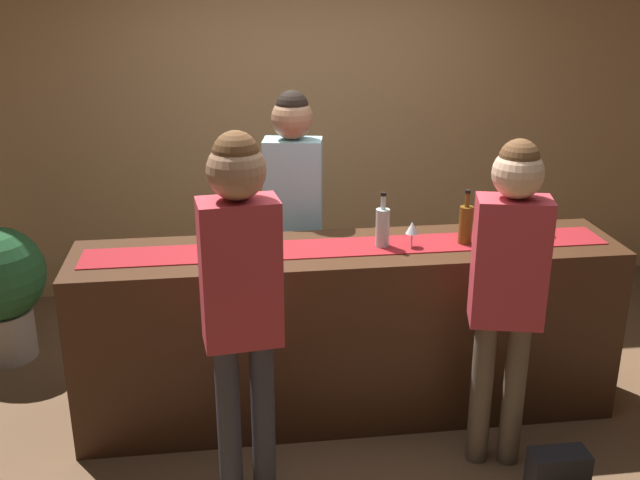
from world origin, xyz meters
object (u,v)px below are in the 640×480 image
at_px(wine_bottle_clear, 383,227).
at_px(bartender, 293,201).
at_px(wine_glass_mid_counter, 412,229).
at_px(handbag, 558,472).
at_px(wine_bottle_amber, 466,224).
at_px(customer_sipping, 509,273).
at_px(wine_glass_near_customer, 545,218).
at_px(customer_browsing, 241,283).

distance_m(wine_bottle_clear, bartender, 0.72).
bearing_deg(wine_glass_mid_counter, wine_bottle_clear, 168.77).
xyz_separation_m(wine_glass_mid_counter, bartender, (-0.57, 0.62, -0.01)).
bearing_deg(wine_glass_mid_counter, bartender, 132.43).
distance_m(wine_glass_mid_counter, handbag, 1.39).
distance_m(wine_bottle_amber, customer_sipping, 0.54).
bearing_deg(customer_sipping, wine_glass_mid_counter, 136.33).
distance_m(wine_glass_near_customer, customer_browsing, 1.84).
xyz_separation_m(wine_bottle_clear, customer_browsing, (-0.77, -0.67, 0.01)).
xyz_separation_m(wine_bottle_amber, wine_glass_near_customer, (0.47, 0.06, -0.01)).
bearing_deg(handbag, wine_glass_mid_counter, 124.73).
height_order(wine_bottle_amber, bartender, bartender).
bearing_deg(handbag, customer_browsing, 173.73).
relative_size(bartender, customer_sipping, 1.04).
distance_m(bartender, handbag, 2.07).
height_order(bartender, handbag, bartender).
bearing_deg(wine_bottle_clear, handbag, -49.61).
xyz_separation_m(wine_glass_near_customer, customer_sipping, (-0.43, -0.60, -0.06)).
relative_size(wine_bottle_amber, handbag, 1.08).
bearing_deg(handbag, wine_glass_near_customer, 76.66).
xyz_separation_m(wine_bottle_amber, bartender, (-0.87, 0.61, -0.02)).
height_order(wine_bottle_clear, customer_sipping, customer_sipping).
xyz_separation_m(wine_bottle_clear, handbag, (0.71, -0.84, -1.00)).
height_order(wine_glass_mid_counter, bartender, bartender).
distance_m(wine_glass_near_customer, customer_sipping, 0.74).
bearing_deg(customer_browsing, wine_bottle_clear, 34.54).
bearing_deg(wine_bottle_clear, bartender, 125.09).
height_order(wine_bottle_amber, wine_bottle_clear, same).
xyz_separation_m(wine_bottle_clear, wine_glass_mid_counter, (0.15, -0.03, -0.01)).
height_order(wine_bottle_clear, bartender, bartender).
xyz_separation_m(wine_bottle_amber, wine_glass_mid_counter, (-0.30, -0.02, -0.01)).
relative_size(wine_glass_near_customer, wine_glass_mid_counter, 1.00).
xyz_separation_m(customer_browsing, handbag, (1.48, -0.16, -1.00)).
xyz_separation_m(wine_glass_near_customer, bartender, (-1.34, 0.55, -0.01)).
bearing_deg(wine_bottle_clear, wine_glass_near_customer, 2.95).
bearing_deg(wine_glass_near_customer, customer_sipping, -125.79).
bearing_deg(wine_bottle_clear, customer_browsing, -138.76).
bearing_deg(wine_bottle_amber, wine_glass_mid_counter, -176.96).
distance_m(bartender, customer_sipping, 1.46).
bearing_deg(wine_bottle_amber, handbag, -72.35).
relative_size(bartender, customer_browsing, 0.98).
bearing_deg(customer_browsing, wine_glass_near_customer, 16.42).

